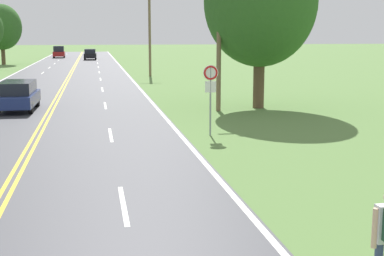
# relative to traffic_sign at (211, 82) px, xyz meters

# --- Properties ---
(traffic_sign) EXTENTS (0.60, 0.10, 2.79)m
(traffic_sign) POSITION_rel_traffic_sign_xyz_m (0.00, 0.00, 0.00)
(traffic_sign) COLOR gray
(traffic_sign) RESTS_ON ground
(utility_pole_midground) EXTENTS (1.80, 0.24, 7.54)m
(utility_pole_midground) POSITION_rel_traffic_sign_xyz_m (1.89, 6.66, 1.81)
(utility_pole_midground) COLOR brown
(utility_pole_midground) RESTS_ON ground
(utility_pole_far) EXTENTS (1.80, 0.24, 8.69)m
(utility_pole_far) POSITION_rel_traffic_sign_xyz_m (0.83, 30.62, 2.39)
(utility_pole_far) COLOR brown
(utility_pole_far) RESTS_ON ground
(tree_left_verge) EXTENTS (5.14, 5.14, 7.84)m
(tree_left_verge) POSITION_rel_traffic_sign_xyz_m (-16.12, 53.82, 2.76)
(tree_left_verge) COLOR brown
(tree_left_verge) RESTS_ON ground
(tree_far_back) EXTENTS (6.02, 6.02, 9.16)m
(tree_far_back) POSITION_rel_traffic_sign_xyz_m (4.32, 7.43, 3.57)
(tree_far_back) COLOR brown
(tree_far_back) RESTS_ON ground
(car_dark_blue_van_approaching) EXTENTS (1.90, 4.45, 1.54)m
(car_dark_blue_van_approaching) POSITION_rel_traffic_sign_xyz_m (-8.45, 8.73, -1.29)
(car_dark_blue_van_approaching) COLOR black
(car_dark_blue_van_approaching) RESTS_ON ground
(car_black_van_mid_near) EXTENTS (1.98, 4.60, 1.67)m
(car_black_van_mid_near) POSITION_rel_traffic_sign_xyz_m (-4.91, 65.30, -1.23)
(car_black_van_mid_near) COLOR black
(car_black_van_mid_near) RESTS_ON ground
(car_red_van_mid_far) EXTENTS (2.00, 4.15, 1.97)m
(car_red_van_mid_far) POSITION_rel_traffic_sign_xyz_m (-10.15, 73.48, -1.11)
(car_red_van_mid_far) COLOR black
(car_red_van_mid_far) RESTS_ON ground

